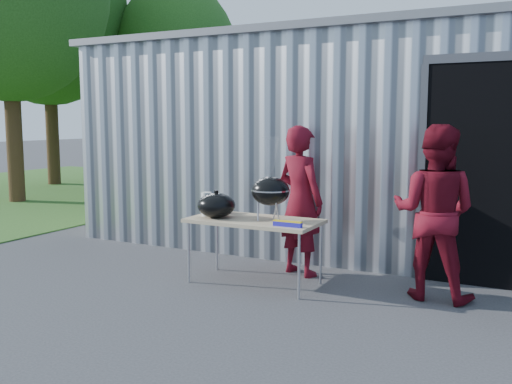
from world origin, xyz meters
The scene contains 13 objects.
ground centered at (0.00, 0.00, 0.00)m, with size 80.00×80.00×0.00m, color #38383A.
building centered at (0.92, 4.59, 1.54)m, with size 8.20×6.20×3.10m.
grass_patch centered at (-9.00, 6.00, 0.01)m, with size 10.00×12.00×0.02m, color #2D591E.
tree_mid centered at (-9.50, 7.00, 4.88)m, with size 4.52×4.52×7.50m.
tree_far centered at (-6.50, 9.00, 3.82)m, with size 3.54×3.54×5.87m.
folding_table centered at (0.42, 0.62, 0.71)m, with size 1.50×0.75×0.75m.
kettle_grill centered at (0.63, 0.61, 1.17)m, with size 0.44×0.44×0.94m.
grill_lid centered at (-0.02, 0.52, 0.89)m, with size 0.44×0.44×0.32m.
paper_towels centered at (-0.19, 0.57, 0.89)m, with size 0.12×0.12×0.28m, color white.
white_tub centered at (-0.13, 0.82, 0.80)m, with size 0.20×0.15×0.10m, color white.
foil_box centered at (0.95, 0.37, 0.78)m, with size 0.32×0.06×0.06m.
person_cook centered at (0.73, 1.24, 0.90)m, with size 0.66×0.43×1.81m, color #600B18.
person_bystander centered at (2.33, 1.01, 0.91)m, with size 0.89×0.69×1.83m, color #600B18.
Camera 1 is at (3.37, -5.05, 1.87)m, focal length 40.00 mm.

